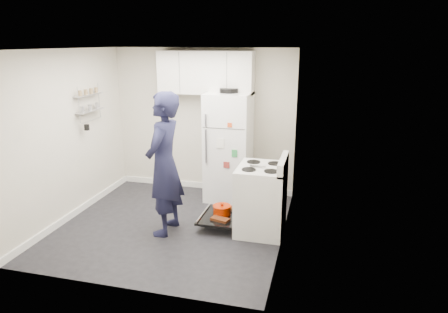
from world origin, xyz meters
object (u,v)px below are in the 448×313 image
(refrigerator, at_px, (229,147))
(person, at_px, (164,164))
(open_oven_door, at_px, (221,214))
(electric_range, at_px, (260,200))

(refrigerator, distance_m, person, 1.55)
(open_oven_door, distance_m, refrigerator, 1.31)
(electric_range, distance_m, open_oven_door, 0.65)
(open_oven_door, distance_m, person, 1.13)
(electric_range, height_order, open_oven_door, electric_range)
(open_oven_door, bearing_deg, person, -152.17)
(person, bearing_deg, refrigerator, 160.11)
(electric_range, relative_size, refrigerator, 0.59)
(electric_range, xyz_separation_m, person, (-1.27, -0.35, 0.52))
(person, bearing_deg, open_oven_door, 118.73)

